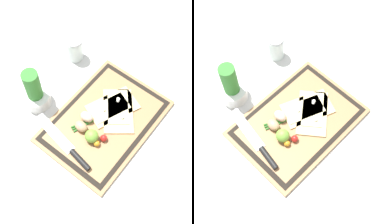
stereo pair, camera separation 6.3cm
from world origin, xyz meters
The scene contains 13 objects.
ground_plane centered at (0.00, 0.00, 0.00)m, with size 6.00×6.00×0.00m, color silver.
cutting_board centered at (0.00, 0.00, 0.01)m, with size 0.50×0.35×0.02m.
pizza_slice_near centered at (0.07, -0.02, 0.02)m, with size 0.23×0.22×0.02m.
pizza_slice_far centered at (0.06, 0.01, 0.02)m, with size 0.23×0.19×0.02m.
knife centered at (-0.19, 0.02, 0.02)m, with size 0.08×0.31×0.02m.
egg_brown centered at (-0.09, 0.05, 0.04)m, with size 0.04×0.05×0.04m, color tan.
egg_pink centered at (-0.04, 0.06, 0.04)m, with size 0.04×0.05×0.04m, color beige.
lime centered at (-0.10, -0.01, 0.04)m, with size 0.05×0.05×0.05m, color #70A838.
cherry_tomato_red centered at (-0.07, -0.05, 0.03)m, with size 0.03×0.03×0.03m, color red.
cherry_tomato_yellow centered at (-0.10, -0.04, 0.03)m, with size 0.02×0.02×0.02m, color orange.
scallion_bunch centered at (0.02, 0.02, 0.02)m, with size 0.28×0.14×0.01m.
herb_pot centered at (-0.10, 0.28, 0.07)m, with size 0.12×0.12×0.20m.
sauce_jar centered at (0.18, 0.31, 0.05)m, with size 0.07×0.07×0.11m.
Camera 2 is at (-0.42, -0.37, 1.14)m, focal length 50.00 mm.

